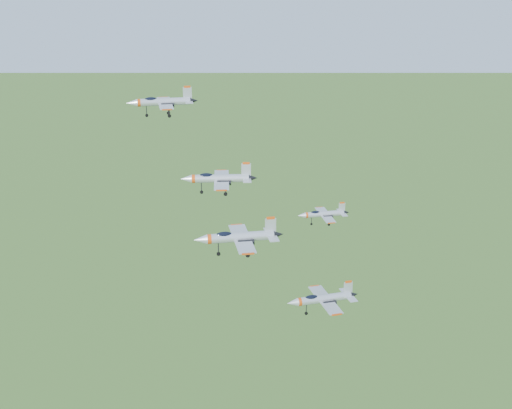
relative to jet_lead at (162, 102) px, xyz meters
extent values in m
cylinder|color=#B0B5BD|center=(0.38, 0.01, -0.03)|extent=(9.68, 1.60, 1.39)
cone|color=#B0B5BD|center=(-5.40, -0.12, -0.03)|extent=(1.96, 1.44, 1.39)
cone|color=black|center=(5.96, 0.13, -0.03)|extent=(1.53, 1.22, 1.18)
ellipsoid|color=black|center=(-1.97, -0.04, 0.49)|extent=(2.38, 1.05, 0.88)
cube|color=#B0B5BD|center=(0.66, -2.99, -0.30)|extent=(2.57, 4.77, 0.15)
cube|color=#B0B5BD|center=(0.53, 3.01, -0.30)|extent=(2.57, 4.77, 0.15)
cube|color=#B0B5BD|center=(4.78, 0.10, 1.41)|extent=(1.61, 0.16, 2.25)
cube|color=#C9430E|center=(4.78, 0.10, 2.59)|extent=(1.18, 0.18, 0.38)
cylinder|color=#B0B5BD|center=(9.62, -8.55, -12.58)|extent=(10.41, 2.70, 1.49)
cone|color=#B0B5BD|center=(3.48, -7.82, -12.58)|extent=(2.22, 1.72, 1.49)
cone|color=black|center=(15.53, -9.26, -12.58)|extent=(1.74, 1.45, 1.27)
ellipsoid|color=black|center=(7.11, -8.25, -12.02)|extent=(2.63, 1.36, 0.94)
cube|color=#B0B5BD|center=(9.46, -11.76, -12.87)|extent=(3.21, 5.32, 0.16)
cube|color=#B0B5BD|center=(10.23, -5.39, -12.87)|extent=(3.21, 5.32, 0.16)
cube|color=#B0B5BD|center=(14.28, -9.11, -11.03)|extent=(1.72, 0.34, 2.41)
cube|color=#C9430E|center=(14.28, -9.11, -9.77)|extent=(1.27, 0.31, 0.40)
cylinder|color=#B0B5BD|center=(9.79, -32.94, -13.96)|extent=(10.08, 1.56, 1.45)
cone|color=#B0B5BD|center=(3.75, -33.01, -13.96)|extent=(2.03, 1.47, 1.45)
cone|color=black|center=(15.60, -32.88, -13.96)|extent=(1.58, 1.25, 1.24)
ellipsoid|color=black|center=(7.33, -32.97, -13.42)|extent=(2.47, 1.07, 0.92)
cube|color=#B0B5BD|center=(10.05, -36.07, -14.24)|extent=(2.62, 4.95, 0.16)
cube|color=#B0B5BD|center=(9.98, -29.81, -14.24)|extent=(2.62, 4.95, 0.16)
cube|color=#B0B5BD|center=(14.37, -32.90, -12.45)|extent=(1.68, 0.15, 2.35)
cube|color=#C9430E|center=(14.37, -32.90, -11.22)|extent=(1.23, 0.17, 0.39)
cylinder|color=#B0B5BD|center=(30.85, -2.80, -22.95)|extent=(7.82, 1.30, 1.13)
cone|color=#B0B5BD|center=(26.17, -2.91, -22.95)|extent=(1.58, 1.16, 1.13)
cone|color=black|center=(35.36, -2.70, -22.95)|extent=(1.23, 0.98, 0.96)
ellipsoid|color=black|center=(28.94, -2.84, -22.52)|extent=(1.92, 0.85, 0.72)
cube|color=#B0B5BD|center=(31.08, -5.23, -23.16)|extent=(2.08, 3.86, 0.12)
cube|color=#B0B5BD|center=(30.97, -0.37, -23.16)|extent=(2.08, 3.86, 0.12)
cube|color=#B0B5BD|center=(34.40, -2.72, -21.78)|extent=(1.30, 0.13, 1.82)
cube|color=#C9430E|center=(34.40, -2.72, -20.82)|extent=(0.96, 0.14, 0.30)
cylinder|color=#B0B5BD|center=(26.69, -19.88, -32.50)|extent=(10.11, 2.54, 1.45)
cone|color=#B0B5BD|center=(20.72, -20.54, -32.50)|extent=(2.15, 1.66, 1.45)
cone|color=black|center=(32.44, -19.24, -32.50)|extent=(1.68, 1.39, 1.23)
ellipsoid|color=black|center=(24.26, -20.15, -31.95)|extent=(2.55, 1.30, 0.92)
cube|color=#B0B5BD|center=(27.26, -22.95, -32.77)|extent=(3.08, 5.15, 0.16)
cube|color=#B0B5BD|center=(26.57, -16.76, -32.77)|extent=(3.08, 5.15, 0.16)
cube|color=#B0B5BD|center=(31.23, -19.37, -30.99)|extent=(1.67, 0.32, 2.34)
cube|color=#C9430E|center=(31.23, -19.37, -29.77)|extent=(1.23, 0.29, 0.39)
camera|label=1|loc=(-3.91, -130.34, 27.31)|focal=50.00mm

